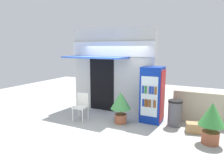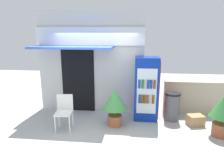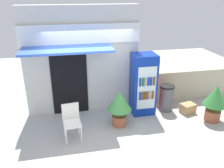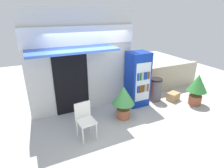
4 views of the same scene
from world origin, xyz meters
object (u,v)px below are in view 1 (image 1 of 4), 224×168
Objects in this scene: drink_cooler at (152,95)px; potted_plant_near_shop at (121,103)px; cardboard_box at (194,128)px; trash_bin at (175,113)px; plastic_chair at (82,105)px; potted_plant_curbside at (212,119)px.

drink_cooler is 1.79× the size of potted_plant_near_shop.
potted_plant_near_shop is (-0.87, -0.59, -0.26)m from drink_cooler.
drink_cooler is 4.37× the size of cardboard_box.
trash_bin is at bearing 153.88° from cardboard_box.
trash_bin is 0.73m from cardboard_box.
trash_bin is at bearing 17.07° from plastic_chair.
drink_cooler reaches higher than trash_bin.
plastic_chair is at bearing -162.93° from trash_bin.
potted_plant_near_shop is at bearing -173.28° from cardboard_box.
cardboard_box is at bearing -13.68° from drink_cooler.
drink_cooler is 2.00× the size of plastic_chair.
potted_plant_curbside is 0.90m from cardboard_box.
potted_plant_near_shop is (1.30, 0.34, 0.12)m from plastic_chair.
potted_plant_curbside is 1.39m from trash_bin.
potted_plant_near_shop is 1.73m from trash_bin.
trash_bin is (0.76, -0.04, -0.50)m from drink_cooler.
trash_bin is at bearing 140.85° from potted_plant_curbside.
drink_cooler reaches higher than cardboard_box.
cardboard_box is at bearing 9.68° from plastic_chair.
potted_plant_near_shop is 1.24× the size of trash_bin.
potted_plant_curbside is (1.82, -0.90, -0.25)m from drink_cooler.
potted_plant_near_shop is at bearing -161.02° from trash_bin.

